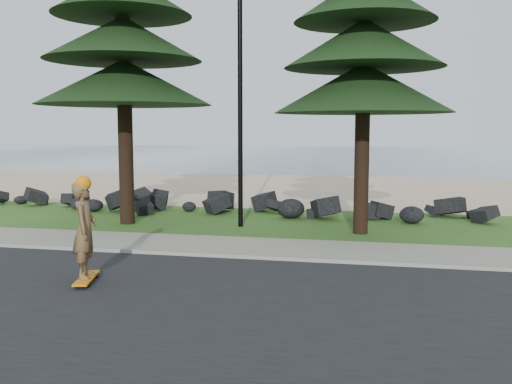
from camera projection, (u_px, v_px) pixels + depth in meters
ground at (209, 248)px, 13.73m from camera, size 160.00×160.00×0.00m
road at (130, 304)px, 9.36m from camera, size 160.00×7.00×0.02m
kerb at (198, 254)px, 12.85m from camera, size 160.00×0.20×0.10m
sidewalk at (212, 245)px, 13.92m from camera, size 160.00×2.00×0.08m
beach_sand at (295, 188)px, 27.83m from camera, size 160.00×15.00×0.01m
ocean at (342, 155)px, 63.30m from camera, size 160.00×58.00×0.01m
seawall_boulders at (257, 214)px, 19.18m from camera, size 60.00×2.40×1.10m
lamp_post at (240, 85)px, 16.39m from camera, size 0.25×0.14×8.14m
skateboarder at (85, 230)px, 10.51m from camera, size 0.59×1.10×2.00m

